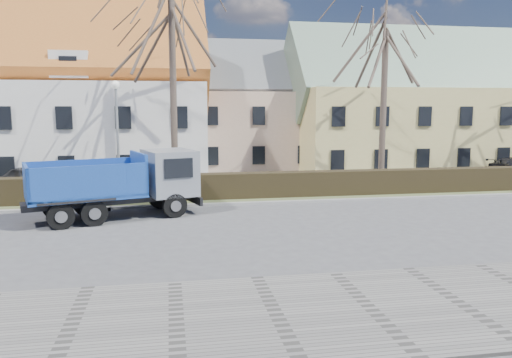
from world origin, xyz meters
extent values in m
plane|color=#4C4B4E|center=(0.00, 0.00, 0.00)|extent=(120.00, 120.00, 0.00)
cube|color=slate|center=(0.00, -8.50, 0.04)|extent=(80.00, 5.00, 0.08)
cube|color=gray|center=(0.00, 4.60, 0.06)|extent=(80.00, 0.30, 0.12)
cube|color=#4C5831|center=(0.00, 6.20, 0.05)|extent=(80.00, 3.00, 0.10)
cube|color=black|center=(0.00, 6.00, 0.65)|extent=(60.00, 0.90, 1.30)
imported|color=#29292B|center=(-9.85, 10.47, 0.72)|extent=(4.56, 3.20, 1.44)
camera|label=1|loc=(-2.28, -18.96, 4.69)|focal=35.00mm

